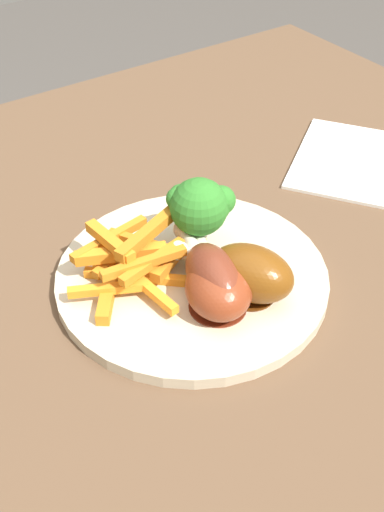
{
  "coord_description": "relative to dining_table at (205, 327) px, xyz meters",
  "views": [
    {
      "loc": [
        0.3,
        0.41,
        1.17
      ],
      "look_at": [
        0.04,
        0.04,
        0.79
      ],
      "focal_mm": 44.99,
      "sensor_mm": 36.0,
      "label": 1
    }
  ],
  "objects": [
    {
      "name": "dining_table",
      "position": [
        0.0,
        0.0,
        0.0
      ],
      "size": [
        0.96,
        0.83,
        0.76
      ],
      "color": "brown",
      "rests_on": "ground_plane"
    },
    {
      "name": "broccoli_floret_front",
      "position": [
        0.01,
        0.01,
        0.18
      ],
      "size": [
        0.06,
        0.06,
        0.08
      ],
      "color": "#8EA657",
      "rests_on": "dinner_plate"
    },
    {
      "name": "dinner_plate",
      "position": [
        0.04,
        0.04,
        0.13
      ],
      "size": [
        0.26,
        0.26,
        0.01
      ],
      "primitive_type": "cylinder",
      "color": "beige",
      "rests_on": "dining_table"
    },
    {
      "name": "chicken_drumstick_extra",
      "position": [
        0.02,
        0.09,
        0.16
      ],
      "size": [
        0.09,
        0.12,
        0.05
      ],
      "color": "#4C2309",
      "rests_on": "dinner_plate"
    },
    {
      "name": "chicken_drumstick_far",
      "position": [
        0.05,
        0.08,
        0.15
      ],
      "size": [
        0.08,
        0.13,
        0.04
      ],
      "color": "#591E0F",
      "rests_on": "dinner_plate"
    },
    {
      "name": "chicken_drumstick_near",
      "position": [
        0.05,
        0.07,
        0.16
      ],
      "size": [
        0.06,
        0.13,
        0.05
      ],
      "color": "#4C1B11",
      "rests_on": "dinner_plate"
    },
    {
      "name": "carrot_fries_pile",
      "position": [
        0.09,
        0.01,
        0.15
      ],
      "size": [
        0.15,
        0.12,
        0.04
      ],
      "color": "orange",
      "rests_on": "dinner_plate"
    },
    {
      "name": "napkin",
      "position": [
        -0.24,
        -0.03,
        0.12
      ],
      "size": [
        0.22,
        0.21,
        0.0
      ],
      "primitive_type": "cube",
      "rotation": [
        0.0,
        0.0,
        0.61
      ],
      "color": "white",
      "rests_on": "dining_table"
    }
  ]
}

